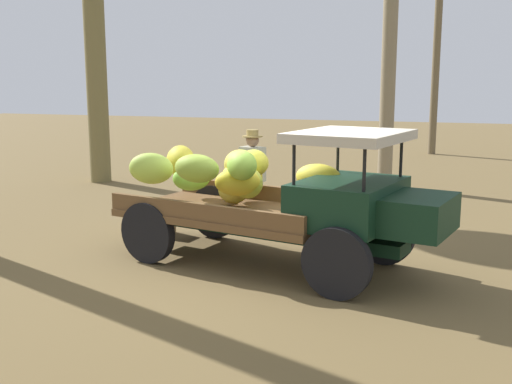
{
  "coord_description": "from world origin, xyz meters",
  "views": [
    {
      "loc": [
        2.37,
        -7.89,
        2.49
      ],
      "look_at": [
        -0.25,
        -0.05,
        0.98
      ],
      "focal_mm": 43.43,
      "sensor_mm": 36.0,
      "label": 1
    }
  ],
  "objects_px": {
    "loose_banana_bunch": "(302,220)",
    "truck": "(280,196)",
    "wooden_crate": "(157,221)",
    "farmer": "(252,172)"
  },
  "relations": [
    {
      "from": "farmer",
      "to": "wooden_crate",
      "type": "bearing_deg",
      "value": -37.53
    },
    {
      "from": "truck",
      "to": "farmer",
      "type": "relative_size",
      "value": 2.8
    },
    {
      "from": "truck",
      "to": "wooden_crate",
      "type": "xyz_separation_m",
      "value": [
        -2.41,
        1.07,
        -0.74
      ]
    },
    {
      "from": "farmer",
      "to": "loose_banana_bunch",
      "type": "height_order",
      "value": "farmer"
    },
    {
      "from": "loose_banana_bunch",
      "to": "truck",
      "type": "bearing_deg",
      "value": -83.92
    },
    {
      "from": "farmer",
      "to": "loose_banana_bunch",
      "type": "xyz_separation_m",
      "value": [
        0.84,
        0.11,
        -0.79
      ]
    },
    {
      "from": "truck",
      "to": "farmer",
      "type": "bearing_deg",
      "value": 130.99
    },
    {
      "from": "truck",
      "to": "wooden_crate",
      "type": "relative_size",
      "value": 9.52
    },
    {
      "from": "farmer",
      "to": "wooden_crate",
      "type": "height_order",
      "value": "farmer"
    },
    {
      "from": "farmer",
      "to": "loose_banana_bunch",
      "type": "relative_size",
      "value": 3.17
    }
  ]
}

